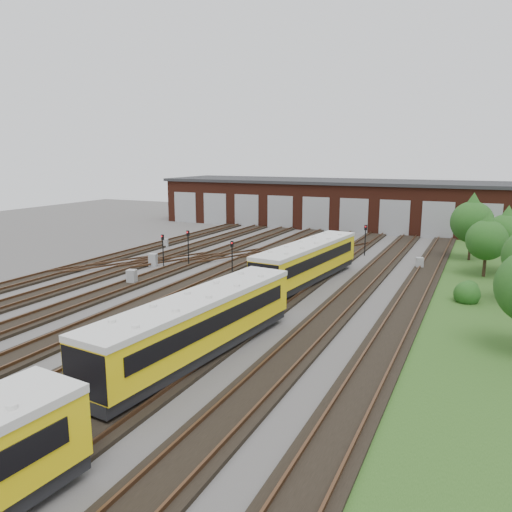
% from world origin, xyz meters
% --- Properties ---
extents(ground, '(120.00, 120.00, 0.00)m').
position_xyz_m(ground, '(0.00, 0.00, 0.00)').
color(ground, '#4C4946').
rests_on(ground, ground).
extents(track_network, '(30.40, 70.00, 0.33)m').
position_xyz_m(track_network, '(-0.17, 0.59, 0.11)').
color(track_network, black).
rests_on(track_network, ground).
extents(maintenance_shed, '(51.00, 12.50, 6.35)m').
position_xyz_m(maintenance_shed, '(-0.01, 39.97, 3.20)').
color(maintenance_shed, '#491D12').
rests_on(maintenance_shed, ground).
extents(grass_verge, '(8.00, 55.00, 0.05)m').
position_xyz_m(grass_verge, '(19.00, 10.00, 0.03)').
color(grass_verge, '#254818').
rests_on(grass_verge, ground).
extents(metro_train, '(3.89, 45.93, 2.84)m').
position_xyz_m(metro_train, '(6.00, -8.28, 1.79)').
color(metro_train, black).
rests_on(metro_train, ground).
extents(signal_mast_0, '(0.28, 0.26, 2.98)m').
position_xyz_m(signal_mast_0, '(-7.20, 7.46, 1.91)').
color(signal_mast_0, black).
rests_on(signal_mast_0, ground).
extents(signal_mast_1, '(0.26, 0.24, 3.26)m').
position_xyz_m(signal_mast_1, '(-5.43, 8.75, 2.07)').
color(signal_mast_1, black).
rests_on(signal_mast_1, ground).
extents(signal_mast_2, '(0.27, 0.26, 2.75)m').
position_xyz_m(signal_mast_2, '(-0.79, 8.18, 1.78)').
color(signal_mast_2, black).
rests_on(signal_mast_2, ground).
extents(signal_mast_3, '(0.25, 0.24, 3.05)m').
position_xyz_m(signal_mast_3, '(7.56, 20.37, 1.96)').
color(signal_mast_3, black).
rests_on(signal_mast_3, ground).
extents(relay_cabinet_0, '(0.77, 0.68, 1.14)m').
position_xyz_m(relay_cabinet_0, '(-6.13, 1.80, 0.57)').
color(relay_cabinet_0, '#97999C').
rests_on(relay_cabinet_0, ground).
extents(relay_cabinet_1, '(0.64, 0.58, 0.89)m').
position_xyz_m(relay_cabinet_1, '(-12.97, 15.96, 0.45)').
color(relay_cabinet_1, '#97999C').
rests_on(relay_cabinet_1, ground).
extents(relay_cabinet_2, '(0.81, 0.72, 1.14)m').
position_xyz_m(relay_cabinet_2, '(-8.47, 7.67, 0.57)').
color(relay_cabinet_2, '#97999C').
rests_on(relay_cabinet_2, ground).
extents(relay_cabinet_3, '(0.75, 0.69, 1.02)m').
position_xyz_m(relay_cabinet_3, '(6.10, 16.99, 0.51)').
color(relay_cabinet_3, '#97999C').
rests_on(relay_cabinet_3, ground).
extents(relay_cabinet_4, '(0.73, 0.68, 1.00)m').
position_xyz_m(relay_cabinet_4, '(13.20, 16.63, 0.50)').
color(relay_cabinet_4, '#97999C').
rests_on(relay_cabinet_4, ground).
extents(tree_0, '(3.86, 3.86, 6.39)m').
position_xyz_m(tree_0, '(16.99, 22.20, 4.11)').
color(tree_0, black).
rests_on(tree_0, ground).
extents(tree_1, '(3.48, 3.48, 5.76)m').
position_xyz_m(tree_1, '(19.76, 17.43, 3.70)').
color(tree_1, black).
rests_on(tree_1, ground).
extents(tree_3, '(3.24, 3.24, 5.37)m').
position_xyz_m(tree_3, '(18.34, 15.69, 3.45)').
color(tree_3, black).
rests_on(tree_3, ground).
extents(bush_0, '(1.72, 1.72, 1.72)m').
position_xyz_m(bush_0, '(17.40, 7.37, 0.86)').
color(bush_0, '#144313').
rests_on(bush_0, ground).
extents(bush_1, '(1.33, 1.33, 1.33)m').
position_xyz_m(bush_1, '(17.47, 9.14, 0.67)').
color(bush_1, '#144313').
rests_on(bush_1, ground).
extents(bush_2, '(1.44, 1.44, 1.44)m').
position_xyz_m(bush_2, '(18.60, 25.80, 0.72)').
color(bush_2, '#144313').
rests_on(bush_2, ground).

